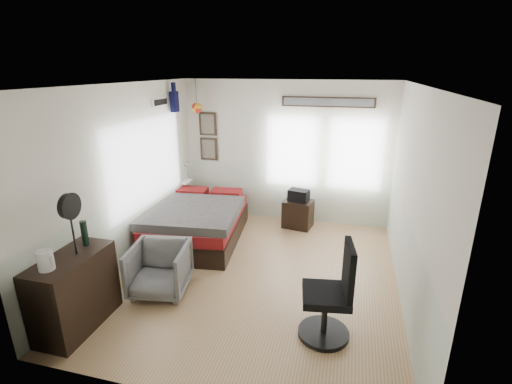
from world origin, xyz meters
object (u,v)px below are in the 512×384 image
Objects in this scene: armchair at (160,269)px; task_chair at (331,300)px; bed at (197,222)px; nightstand at (298,214)px; dresser at (75,292)px.

armchair is 2.30m from task_chair.
armchair is (0.16, -1.65, 0.02)m from bed.
bed is 1.65m from armchair.
nightstand is at bearing 24.97° from bed.
dresser is 1.33× the size of armchair.
armchair is 3.02m from nightstand.
task_chair is (2.43, -1.97, 0.15)m from bed.
nightstand is 0.45× the size of task_chair.
dresser is 1.91× the size of nightstand.
task_chair is at bearing -45.10° from bed.
dresser is at bearing -178.08° from task_chair.
bed is 2.56m from dresser.
nightstand is (1.64, 0.99, -0.06)m from bed.
armchair reaches higher than nightstand.
armchair is 0.65× the size of task_chair.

